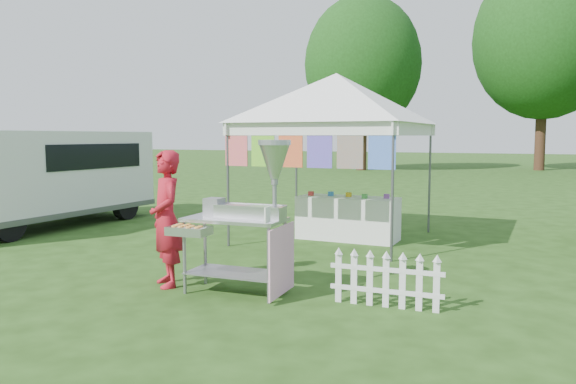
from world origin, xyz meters
The scene contains 9 objects.
ground centered at (0.00, 0.00, 0.00)m, with size 120.00×120.00×0.00m, color #213E11.
canopy_main centered at (0.00, 3.49, 2.99)m, with size 4.24×4.24×3.45m.
tree_left centered at (-6.00, 24.00, 5.83)m, with size 6.40×6.40×9.53m.
tree_mid centered at (3.00, 28.00, 7.14)m, with size 7.60×7.60×11.52m.
donut_cart centered at (0.35, -0.38, 1.08)m, with size 1.31×0.98×1.83m.
vendor centered at (-0.78, -0.46, 0.85)m, with size 0.62×0.41×1.70m, color #AF1524.
cargo_van centered at (-5.99, 2.39, 1.06)m, with size 1.97×4.79×1.98m.
picket_fence centered at (1.95, -0.18, 0.29)m, with size 1.26×0.11×0.56m.
display_table centered at (0.23, 3.52, 0.39)m, with size 1.80×0.70×0.78m, color white.
Camera 1 is at (3.52, -6.09, 1.87)m, focal length 35.00 mm.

